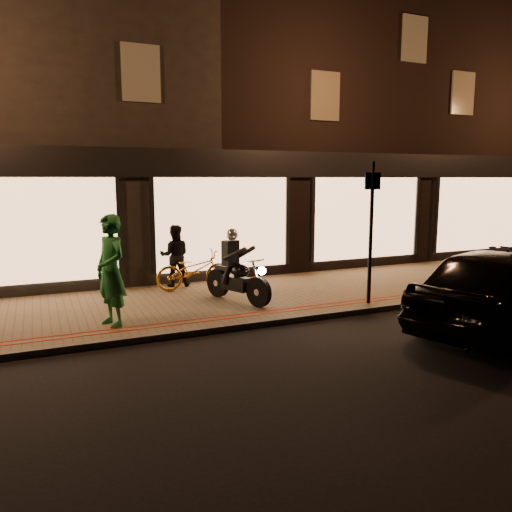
{
  "coord_description": "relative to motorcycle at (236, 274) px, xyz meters",
  "views": [
    {
      "loc": [
        -4.44,
        -8.23,
        2.78
      ],
      "look_at": [
        -0.11,
        1.59,
        1.1
      ],
      "focal_mm": 35.0,
      "sensor_mm": 36.0,
      "label": 1
    }
  ],
  "objects": [
    {
      "name": "parked_car",
      "position": [
        3.86,
        -3.48,
        0.05
      ],
      "size": [
        4.97,
        3.31,
        1.57
      ],
      "primitive_type": "imported",
      "rotation": [
        0.0,
        0.0,
        1.92
      ],
      "color": "black",
      "rests_on": "ground"
    },
    {
      "name": "bicycle_dark",
      "position": [
        6.43,
        -1.25,
        -0.1
      ],
      "size": [
        1.75,
        0.61,
        1.03
      ],
      "primitive_type": "imported",
      "rotation": [
        0.0,
        0.0,
        1.64
      ],
      "color": "black",
      "rests_on": "sidewalk"
    },
    {
      "name": "red_kerb_lines",
      "position": [
        0.56,
        -1.09,
        -0.61
      ],
      "size": [
        50.0,
        0.26,
        0.01
      ],
      "color": "#9C2A0E",
      "rests_on": "sidewalk"
    },
    {
      "name": "sign_post",
      "position": [
        2.55,
        -1.29,
        1.06
      ],
      "size": [
        0.35,
        0.09,
        3.0
      ],
      "rotation": [
        0.0,
        0.0,
        -0.15
      ],
      "color": "black",
      "rests_on": "sidewalk"
    },
    {
      "name": "motorcycle",
      "position": [
        0.0,
        0.0,
        0.0
      ],
      "size": [
        0.87,
        1.85,
        1.59
      ],
      "rotation": [
        0.0,
        0.0,
        0.37
      ],
      "color": "black",
      "rests_on": "sidewalk"
    },
    {
      "name": "kerb_stone",
      "position": [
        0.56,
        -1.59,
        -0.67
      ],
      "size": [
        50.0,
        0.14,
        0.12
      ],
      "primitive_type": "cube",
      "color": "#59544C",
      "rests_on": "ground"
    },
    {
      "name": "sidewalk",
      "position": [
        0.56,
        0.36,
        -0.67
      ],
      "size": [
        50.0,
        4.0,
        0.12
      ],
      "primitive_type": "cube",
      "color": "brown",
      "rests_on": "ground"
    },
    {
      "name": "person_dark",
      "position": [
        -0.81,
        2.08,
        0.15
      ],
      "size": [
        0.87,
        0.75,
        1.53
      ],
      "primitive_type": "imported",
      "rotation": [
        0.0,
        0.0,
        2.88
      ],
      "color": "black",
      "rests_on": "sidewalk"
    },
    {
      "name": "person_green",
      "position": [
        -2.72,
        -0.76,
        0.4
      ],
      "size": [
        0.73,
        0.87,
        2.03
      ],
      "primitive_type": "imported",
      "rotation": [
        0.0,
        0.0,
        -1.19
      ],
      "color": "#1E7232",
      "rests_on": "sidewalk"
    },
    {
      "name": "building_row",
      "position": [
        0.56,
        7.35,
        3.51
      ],
      "size": [
        48.0,
        10.11,
        8.5
      ],
      "color": "black",
      "rests_on": "ground"
    },
    {
      "name": "bicycle_gold",
      "position": [
        -0.5,
        1.5,
        -0.14
      ],
      "size": [
        1.85,
        0.72,
        0.96
      ],
      "primitive_type": "imported",
      "rotation": [
        0.0,
        0.0,
        1.52
      ],
      "color": "orange",
      "rests_on": "sidewalk"
    },
    {
      "name": "ground",
      "position": [
        0.56,
        -1.64,
        -0.73
      ],
      "size": [
        90.0,
        90.0,
        0.0
      ],
      "primitive_type": "plane",
      "color": "black",
      "rests_on": "ground"
    }
  ]
}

